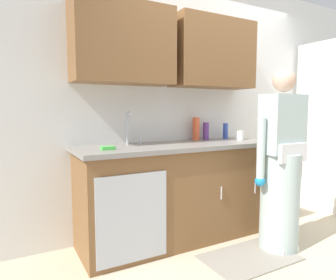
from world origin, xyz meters
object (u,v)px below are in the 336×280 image
Objects in this scene: person_at_sink at (281,174)px; cup_by_sink at (240,135)px; bottle_soap at (225,131)px; bottle_cleaner_spray at (196,129)px; sponge at (108,148)px; bottle_water_short at (206,131)px; sink at (137,148)px.

person_at_sink is 0.72m from cup_by_sink.
bottle_cleaner_spray is (-0.37, 0.04, 0.03)m from bottle_soap.
bottle_soap is at bearing 116.42° from cup_by_sink.
bottle_soap is 0.38m from bottle_cleaner_spray.
cup_by_sink is at bearing 80.81° from person_at_sink.
bottle_cleaner_spray is 1.12m from sponge.
person_at_sink is 0.94m from bottle_water_short.
bottle_cleaner_spray reaches higher than bottle_soap.
bottle_water_short is at bearing 171.38° from bottle_soap.
sponge is at bearing 159.16° from person_at_sink.
bottle_water_short reaches higher than cup_by_sink.
bottle_cleaner_spray reaches higher than sponge.
bottle_water_short is (0.90, 0.20, 0.11)m from sink.
bottle_cleaner_spray is (0.77, 0.20, 0.14)m from sink.
cup_by_sink is at bearing 0.36° from sink.
bottle_soap is 1.61× the size of sponge.
sink is 2.04× the size of bottle_cleaner_spray.
bottle_soap is at bearing -8.62° from bottle_water_short.
sponge is (-1.20, -0.30, -0.08)m from bottle_water_short.
bottle_cleaner_spray is at bearing 15.82° from sponge.
cup_by_sink is (0.08, -0.16, -0.04)m from bottle_soap.
sink is at bearing 18.33° from sponge.
bottle_soap is 1.78× the size of cup_by_sink.
bottle_water_short is 1.08× the size of bottle_soap.
bottle_soap is (0.24, -0.04, -0.01)m from bottle_water_short.
bottle_soap is 0.72× the size of bottle_cleaner_spray.
bottle_cleaner_spray is 2.46× the size of cup_by_sink.
sink reaches higher than sponge.
sponge is at bearing -175.94° from cup_by_sink.
bottle_cleaner_spray is at bearing 179.59° from bottle_water_short.
cup_by_sink is at bearing -23.46° from bottle_cleaner_spray.
cup_by_sink is at bearing 4.06° from sponge.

